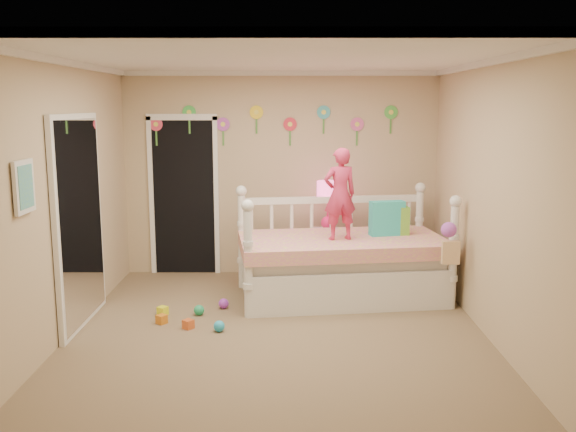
{
  "coord_description": "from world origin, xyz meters",
  "views": [
    {
      "loc": [
        0.11,
        -5.76,
        2.18
      ],
      "look_at": [
        0.1,
        0.6,
        1.05
      ],
      "focal_mm": 39.06,
      "sensor_mm": 36.0,
      "label": 1
    }
  ],
  "objects_px": {
    "daybed": "(342,243)",
    "child": "(340,194)",
    "nightstand": "(327,255)",
    "table_lamp": "(328,197)"
  },
  "relations": [
    {
      "from": "daybed",
      "to": "child",
      "type": "relative_size",
      "value": 2.29
    },
    {
      "from": "daybed",
      "to": "table_lamp",
      "type": "relative_size",
      "value": 3.86
    },
    {
      "from": "table_lamp",
      "to": "nightstand",
      "type": "bearing_deg",
      "value": -90.0
    },
    {
      "from": "daybed",
      "to": "table_lamp",
      "type": "xyz_separation_m",
      "value": [
        -0.12,
        0.72,
        0.42
      ]
    },
    {
      "from": "daybed",
      "to": "child",
      "type": "distance_m",
      "value": 0.59
    },
    {
      "from": "daybed",
      "to": "table_lamp",
      "type": "height_order",
      "value": "daybed"
    },
    {
      "from": "nightstand",
      "to": "table_lamp",
      "type": "xyz_separation_m",
      "value": [
        0.0,
        0.0,
        0.73
      ]
    },
    {
      "from": "nightstand",
      "to": "table_lamp",
      "type": "bearing_deg",
      "value": 96.41
    },
    {
      "from": "daybed",
      "to": "child",
      "type": "bearing_deg",
      "value": -116.37
    },
    {
      "from": "daybed",
      "to": "nightstand",
      "type": "distance_m",
      "value": 0.79
    }
  ]
}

